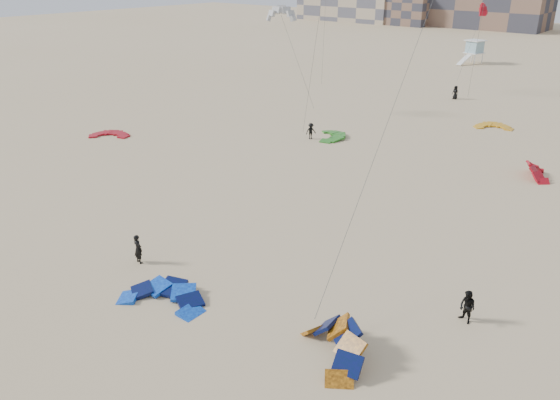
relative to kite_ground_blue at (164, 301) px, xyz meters
The scene contains 15 objects.
ground 4.03m from the kite_ground_blue, 152.68° to the left, with size 320.00×320.00×0.00m, color tan.
kite_ground_blue is the anchor object (origin of this frame).
kite_ground_orange 9.19m from the kite_ground_blue, 12.45° to the left, with size 4.00×3.39×2.28m, color orange, non-canonical shape.
kite_ground_red 30.69m from the kite_ground_blue, 150.48° to the left, with size 3.52×3.73×0.43m, color #BE090D, non-canonical shape.
kite_ground_green 30.26m from the kite_ground_blue, 108.46° to the left, with size 3.74×3.95×0.59m, color #358C1A, non-canonical shape.
kite_ground_red_far 31.52m from the kite_ground_blue, 72.86° to the left, with size 3.13×2.66×1.90m, color #BE090D, non-canonical shape.
kite_ground_yellow 42.18m from the kite_ground_blue, 88.02° to the left, with size 3.41×3.57×0.61m, color #FFAB21, non-canonical shape.
kitesurfer_main 4.49m from the kite_ground_blue, 158.56° to the left, with size 0.64×0.42×1.75m, color black.
kitesurfer_b 14.82m from the kite_ground_blue, 32.78° to the left, with size 0.81×0.63×1.67m, color black.
kitesurfer_c 29.04m from the kite_ground_blue, 111.82° to the left, with size 1.02×0.58×1.57m, color black.
kitesurfer_e 52.57m from the kite_ground_blue, 97.64° to the left, with size 0.81×0.53×1.66m, color black.
kite_fly_grey 39.91m from the kite_ground_blue, 120.62° to the left, with size 6.34×4.23×10.80m.
kite_fly_red 68.48m from the kite_ground_blue, 98.83° to the left, with size 3.92×10.64×9.64m.
lifeguard_tower_far 80.88m from the kite_ground_blue, 101.05° to the left, with size 3.34×5.62×3.86m.
condo_fill_left 140.53m from the kite_ground_blue, 112.42° to the left, with size 12.00×10.00×8.00m, color brown.
Camera 1 is at (22.91, -16.00, 15.66)m, focal length 35.00 mm.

